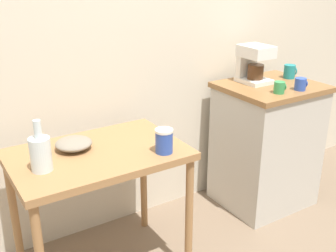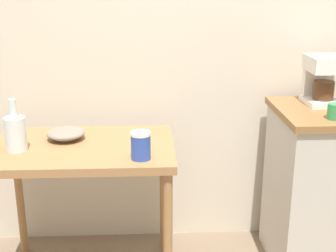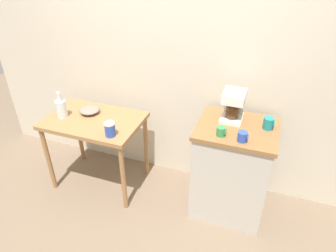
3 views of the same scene
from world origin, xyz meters
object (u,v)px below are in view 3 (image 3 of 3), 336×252
object	(u,v)px
bowl_stoneware	(90,110)
coffee_maker	(234,104)
canister_enamel	(110,129)
mug_dark_teal	(269,123)
glass_carafe_vase	(61,108)
mug_tall_green	(221,131)
mug_blue	(243,137)

from	to	relation	value
bowl_stoneware	coffee_maker	xyz separation A→B (m)	(1.36, 0.12, 0.25)
canister_enamel	mug_dark_teal	bearing A→B (deg)	14.87
bowl_stoneware	glass_carafe_vase	bearing A→B (deg)	-145.41
glass_carafe_vase	mug_tall_green	xyz separation A→B (m)	(1.54, -0.03, 0.09)
bowl_stoneware	mug_dark_teal	distance (m)	1.68
mug_tall_green	mug_blue	world-z (taller)	mug_blue
glass_carafe_vase	mug_blue	size ratio (longest dim) A/B	3.15
glass_carafe_vase	canister_enamel	distance (m)	0.62
canister_enamel	coffee_maker	size ratio (longest dim) A/B	0.50
coffee_maker	mug_dark_teal	size ratio (longest dim) A/B	2.68
canister_enamel	mug_dark_teal	distance (m)	1.33
glass_carafe_vase	mug_blue	xyz separation A→B (m)	(1.71, -0.05, 0.09)
mug_tall_green	mug_blue	xyz separation A→B (m)	(0.17, -0.02, 0.00)
glass_carafe_vase	canister_enamel	size ratio (longest dim) A/B	1.97
glass_carafe_vase	mug_tall_green	distance (m)	1.54
bowl_stoneware	mug_blue	size ratio (longest dim) A/B	2.40
bowl_stoneware	coffee_maker	bearing A→B (deg)	5.06
coffee_maker	glass_carafe_vase	bearing A→B (deg)	-170.38
mug_tall_green	mug_blue	size ratio (longest dim) A/B	0.95
glass_carafe_vase	canister_enamel	world-z (taller)	glass_carafe_vase
canister_enamel	mug_tall_green	distance (m)	0.95
bowl_stoneware	coffee_maker	world-z (taller)	coffee_maker
coffee_maker	mug_tall_green	distance (m)	0.32
mug_dark_teal	mug_tall_green	distance (m)	0.41
canister_enamel	mug_tall_green	xyz separation A→B (m)	(0.94, 0.11, 0.12)
bowl_stoneware	mug_blue	xyz separation A→B (m)	(1.50, -0.20, 0.15)
coffee_maker	mug_dark_teal	world-z (taller)	coffee_maker
bowl_stoneware	mug_dark_teal	bearing A→B (deg)	1.88
canister_enamel	coffee_maker	bearing A→B (deg)	22.60
glass_carafe_vase	mug_dark_teal	xyz separation A→B (m)	(1.88, 0.20, 0.10)
bowl_stoneware	canister_enamel	distance (m)	0.48
glass_carafe_vase	coffee_maker	distance (m)	1.61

